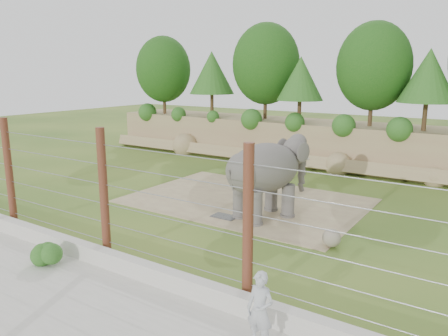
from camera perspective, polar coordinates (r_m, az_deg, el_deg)
The scene contains 11 objects.
ground at distance 17.27m, azimuth -3.70°, elevation -6.39°, with size 90.00×90.00×0.00m, color #375D20.
back_embankment at distance 27.35m, azimuth 13.69°, elevation 8.74°, with size 30.00×5.52×8.77m.
dirt_patch at distance 19.37m, azimuth 2.88°, elevation -4.24°, with size 10.00×7.00×0.02m, color #987D60.
drain_grate at distance 17.17m, azimuth 0.07°, elevation -6.35°, with size 1.00×0.60×0.03m, color #262628.
elephant at distance 16.84m, azimuth 5.28°, elevation -1.46°, with size 1.63×3.79×3.07m, color #5A5450, non-canonical shape.
stone_ball at distance 14.69m, azimuth 13.87°, elevation -8.87°, with size 0.60×0.60×0.60m, color gray.
retaining_wall at distance 13.81m, azimuth -16.59°, elevation -10.75°, with size 26.00×0.35×0.50m, color #BCB9AD.
walkway at distance 12.86m, azimuth -23.54°, elevation -14.28°, with size 26.00×4.00×0.01m, color #BCB9AD.
barrier_fence at distance 13.54m, azimuth -15.43°, elevation -3.29°, with size 20.26×0.26×4.00m.
walkway_shrub at distance 14.09m, azimuth -21.80°, elevation -10.26°, with size 0.66×0.66×0.66m, color #29601D.
zookeeper at distance 9.35m, azimuth 4.73°, elevation -18.03°, with size 0.60×0.39×1.65m, color silver.
Camera 1 is at (9.94, -12.97, 5.57)m, focal length 35.00 mm.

